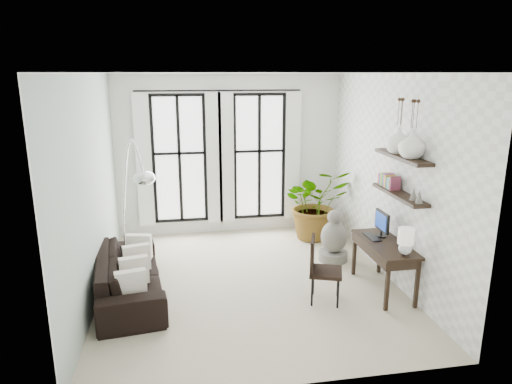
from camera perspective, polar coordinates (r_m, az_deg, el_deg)
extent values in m
plane|color=#BCB395|center=(7.33, -0.88, -11.23)|extent=(5.00, 5.00, 0.00)
plane|color=white|center=(6.60, -0.99, 14.66)|extent=(5.00, 5.00, 0.00)
plane|color=#9FB2A7|center=(6.83, -19.93, 0.22)|extent=(0.00, 5.00, 5.00)
plane|color=white|center=(7.46, 16.42, 1.66)|extent=(0.00, 5.00, 5.00)
plane|color=white|center=(9.22, -3.32, 4.61)|extent=(4.50, 0.00, 4.50)
cube|color=white|center=(9.14, -9.55, 4.03)|extent=(1.00, 0.02, 2.50)
cube|color=white|center=(9.07, -13.85, 3.72)|extent=(0.30, 0.04, 2.60)
cube|color=white|center=(9.07, -5.23, 4.09)|extent=(0.30, 0.04, 2.60)
cube|color=white|center=(9.28, 0.40, 4.39)|extent=(1.00, 0.02, 2.50)
cube|color=white|center=(9.09, -3.72, 4.14)|extent=(0.30, 0.04, 2.60)
cube|color=white|center=(9.33, 4.64, 4.39)|extent=(0.30, 0.04, 2.60)
cylinder|color=black|center=(8.95, -4.65, 12.54)|extent=(3.20, 0.03, 0.03)
cube|color=black|center=(6.90, 17.46, -0.29)|extent=(0.25, 1.30, 0.05)
cube|color=black|center=(6.79, 17.81, 4.20)|extent=(0.25, 1.30, 0.05)
cube|color=#E6393D|center=(7.35, 15.61, 1.66)|extent=(0.16, 0.04, 0.18)
cube|color=#366ABF|center=(7.31, 15.75, 1.58)|extent=(0.16, 0.04, 0.18)
cube|color=gold|center=(7.28, 15.90, 1.50)|extent=(0.16, 0.03, 0.18)
cube|color=green|center=(7.24, 16.06, 1.42)|extent=(0.16, 0.04, 0.18)
cube|color=#A652BF|center=(7.20, 16.21, 1.34)|extent=(0.16, 0.04, 0.18)
cube|color=gold|center=(7.16, 16.36, 1.26)|extent=(0.16, 0.04, 0.18)
cube|color=#555555|center=(7.12, 16.52, 1.18)|extent=(0.16, 0.04, 0.18)
cube|color=#37B7C3|center=(7.08, 16.68, 1.09)|extent=(0.16, 0.04, 0.18)
cube|color=tan|center=(7.04, 16.84, 1.01)|extent=(0.16, 0.04, 0.18)
cube|color=brown|center=(7.00, 17.00, 0.92)|extent=(0.16, 0.04, 0.18)
cone|color=slate|center=(6.53, 19.10, -0.20)|extent=(0.10, 0.10, 0.18)
cone|color=slate|center=(6.41, 19.73, -0.53)|extent=(0.10, 0.10, 0.18)
imported|color=black|center=(7.04, -15.57, -9.96)|extent=(1.16, 2.36, 0.66)
cube|color=silver|center=(6.33, -15.36, -11.15)|extent=(0.40, 0.12, 0.40)
cube|color=silver|center=(6.75, -15.00, -9.45)|extent=(0.40, 0.12, 0.40)
cube|color=silver|center=(7.18, -14.68, -7.95)|extent=(0.40, 0.12, 0.40)
cube|color=silver|center=(7.61, -14.41, -6.61)|extent=(0.40, 0.12, 0.40)
imported|color=#2D7228|center=(9.06, 7.45, -1.41)|extent=(1.35, 1.19, 1.43)
cube|color=black|center=(7.05, 15.83, -6.25)|extent=(0.55, 1.30, 0.04)
cube|color=black|center=(7.08, 15.63, -6.95)|extent=(0.50, 1.24, 0.12)
cube|color=black|center=(6.62, 16.08, -11.27)|extent=(0.05, 0.05, 0.72)
cube|color=black|center=(6.81, 19.48, -10.79)|extent=(0.05, 0.05, 0.72)
cube|color=black|center=(7.61, 12.20, -7.52)|extent=(0.05, 0.05, 0.72)
cube|color=black|center=(7.78, 15.23, -7.22)|extent=(0.05, 0.05, 0.72)
cube|color=black|center=(7.20, 15.49, -3.53)|extent=(0.04, 0.42, 0.30)
cube|color=navy|center=(7.19, 15.31, -3.54)|extent=(0.00, 0.36, 0.24)
cube|color=black|center=(7.22, 14.28, -5.42)|extent=(0.15, 0.40, 0.02)
sphere|color=silver|center=(6.62, 18.12, -6.79)|extent=(0.18, 0.18, 0.18)
cylinder|color=white|center=(6.56, 18.25, -5.24)|extent=(0.22, 0.22, 0.22)
cube|color=black|center=(6.67, 8.73, -9.86)|extent=(0.57, 0.57, 0.05)
cube|color=black|center=(6.58, 7.05, -7.79)|extent=(0.19, 0.44, 0.50)
cylinder|color=black|center=(6.57, 7.62, -12.54)|extent=(0.03, 0.03, 0.42)
cylinder|color=black|center=(6.68, 10.64, -12.20)|extent=(0.03, 0.03, 0.42)
cylinder|color=black|center=(6.88, 6.72, -11.21)|extent=(0.03, 0.03, 0.42)
cylinder|color=black|center=(6.98, 9.61, -10.92)|extent=(0.03, 0.03, 0.42)
cylinder|color=silver|center=(7.73, -15.73, -10.00)|extent=(0.34, 0.34, 0.10)
cylinder|color=silver|center=(7.55, -15.98, -6.69)|extent=(0.03, 0.03, 0.95)
ellipsoid|color=silver|center=(6.61, -13.78, 1.70)|extent=(0.31, 0.31, 0.20)
cylinder|color=slate|center=(8.23, 9.61, -7.87)|extent=(0.51, 0.51, 0.15)
ellipsoid|color=slate|center=(8.10, 9.71, -5.53)|extent=(0.46, 0.46, 0.56)
sphere|color=slate|center=(7.99, 9.82, -3.12)|extent=(0.26, 0.26, 0.26)
imported|color=white|center=(6.54, 18.95, 5.66)|extent=(0.37, 0.37, 0.38)
imported|color=white|center=(6.89, 17.38, 6.20)|extent=(0.37, 0.37, 0.38)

